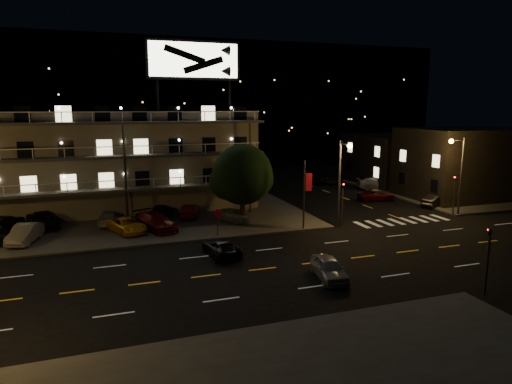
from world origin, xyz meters
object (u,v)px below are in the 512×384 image
object	(u,v)px
lot_car_2	(127,225)
side_car_0	(436,201)
road_car_west	(221,247)
tree	(242,176)
road_car_east	(329,268)
lot_car_7	(109,217)
lot_car_4	(233,215)

from	to	relation	value
lot_car_2	side_car_0	xyz separation A→B (m)	(33.59, 0.20, -0.12)
road_car_west	tree	bearing A→B (deg)	-121.51
side_car_0	road_car_east	distance (m)	26.75
lot_car_2	road_car_west	xyz separation A→B (m)	(6.40, -8.30, -0.17)
tree	road_car_west	world-z (taller)	tree
tree	lot_car_2	bearing A→B (deg)	179.96
tree	lot_car_7	world-z (taller)	tree
side_car_0	road_car_west	world-z (taller)	side_car_0
road_car_east	road_car_west	world-z (taller)	road_car_east
lot_car_7	road_car_east	xyz separation A→B (m)	(13.25, -18.85, -0.08)
lot_car_4	lot_car_7	xyz separation A→B (m)	(-11.37, 2.81, 0.01)
lot_car_2	side_car_0	world-z (taller)	lot_car_2
tree	road_car_west	distance (m)	10.14
lot_car_7	road_car_east	bearing A→B (deg)	131.12
lot_car_2	road_car_east	distance (m)	19.39
lot_car_2	road_car_west	size ratio (longest dim) A/B	1.04
lot_car_7	road_car_west	distance (m)	14.14
tree	side_car_0	xyz separation A→B (m)	(22.92, 0.20, -3.94)
lot_car_7	side_car_0	world-z (taller)	lot_car_7
road_car_east	lot_car_4	bearing A→B (deg)	106.78
tree	road_car_west	size ratio (longest dim) A/B	1.69
lot_car_4	side_car_0	bearing A→B (deg)	-24.86
lot_car_2	road_car_east	size ratio (longest dim) A/B	1.11
road_car_west	lot_car_2	bearing A→B (deg)	-56.60
lot_car_2	lot_car_4	size ratio (longest dim) A/B	1.24
lot_car_7	side_car_0	xyz separation A→B (m)	(35.01, -3.29, -0.12)
lot_car_7	road_car_east	distance (m)	23.04
lot_car_2	lot_car_4	distance (m)	9.97
lot_car_2	road_car_east	xyz separation A→B (m)	(11.83, -15.36, -0.08)
lot_car_2	lot_car_4	bearing A→B (deg)	-19.46
tree	lot_car_2	xyz separation A→B (m)	(-10.67, 0.01, -3.82)
side_car_0	road_car_east	world-z (taller)	road_car_east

